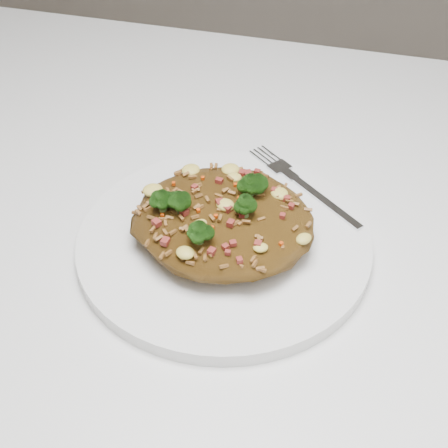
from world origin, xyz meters
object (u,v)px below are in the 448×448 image
at_px(fried_rice, 224,214).
at_px(fork, 309,189).
at_px(dining_table, 138,256).
at_px(plate, 224,241).

distance_m(fried_rice, fork, 0.11).
bearing_deg(fork, dining_table, -129.09).
relative_size(plate, fork, 2.03).
xyz_separation_m(dining_table, fried_rice, (0.12, -0.05, 0.13)).
relative_size(dining_table, fork, 8.85).
xyz_separation_m(dining_table, plate, (0.12, -0.05, 0.10)).
relative_size(dining_table, plate, 4.35).
xyz_separation_m(plate, fried_rice, (-0.00, -0.00, 0.03)).
bearing_deg(plate, fork, 53.54).
height_order(fried_rice, fork, fried_rice).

